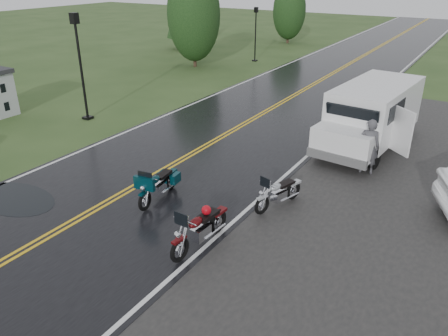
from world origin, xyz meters
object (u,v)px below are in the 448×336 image
at_px(motorcycle_silver, 262,199).
at_px(lamp_post_near_left, 81,68).
at_px(van_white, 325,125).
at_px(person_at_van, 369,147).
at_px(motorcycle_teal, 144,194).
at_px(motorcycle_red, 179,241).
at_px(lamp_post_far_left, 255,34).

distance_m(motorcycle_silver, lamp_post_near_left, 11.64).
distance_m(van_white, person_at_van, 1.93).
bearing_deg(motorcycle_teal, person_at_van, 43.95).
relative_size(person_at_van, lamp_post_near_left, 0.40).
height_order(motorcycle_teal, person_at_van, person_at_van).
bearing_deg(motorcycle_red, motorcycle_teal, 151.93).
xyz_separation_m(motorcycle_red, motorcycle_teal, (-2.31, 1.41, -0.03)).
xyz_separation_m(motorcycle_silver, lamp_post_far_left, (-10.73, 19.79, 1.39)).
relative_size(motorcycle_teal, van_white, 0.32).
bearing_deg(motorcycle_teal, lamp_post_near_left, 139.46).
relative_size(lamp_post_near_left, lamp_post_far_left, 1.23).
distance_m(motorcycle_silver, person_at_van, 4.76).
distance_m(motorcycle_red, lamp_post_near_left, 12.30).
xyz_separation_m(motorcycle_silver, person_at_van, (1.74, 4.41, 0.41)).
height_order(person_at_van, lamp_post_near_left, lamp_post_near_left).
bearing_deg(person_at_van, motorcycle_silver, 56.97).
distance_m(motorcycle_red, person_at_van, 7.78).
bearing_deg(van_white, motorcycle_silver, -84.33).
bearing_deg(lamp_post_near_left, motorcycle_red, -32.42).
height_order(motorcycle_red, van_white, van_white).
bearing_deg(person_at_van, motorcycle_teal, 40.34).
bearing_deg(lamp_post_near_left, motorcycle_teal, -32.71).
relative_size(motorcycle_silver, lamp_post_far_left, 0.48).
height_order(motorcycle_teal, motorcycle_silver, motorcycle_teal).
xyz_separation_m(motorcycle_teal, motorcycle_silver, (2.97, 1.58, -0.04)).
relative_size(motorcycle_red, motorcycle_silver, 1.13).
bearing_deg(motorcycle_red, person_at_van, 75.32).
height_order(motorcycle_red, person_at_van, person_at_van).
xyz_separation_m(motorcycle_teal, lamp_post_near_left, (-7.97, 5.12, 1.79)).
bearing_deg(person_at_van, van_white, -32.00).
xyz_separation_m(motorcycle_red, van_white, (0.62, 8.06, 0.60)).
relative_size(motorcycle_red, lamp_post_far_left, 0.55).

